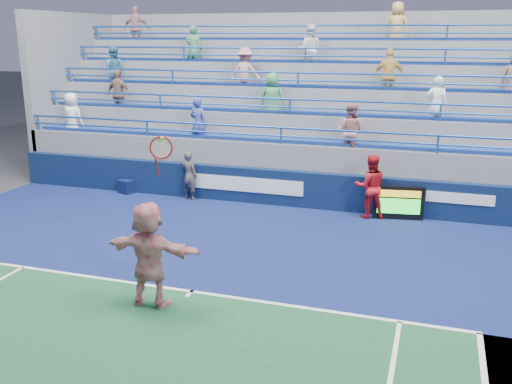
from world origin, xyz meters
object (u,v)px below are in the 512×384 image
(tennis_player, at_px, (149,254))
(ball_girl, at_px, (370,186))
(serve_speed_board, at_px, (398,203))
(line_judge, at_px, (189,175))
(judge_chair, at_px, (127,185))

(tennis_player, relative_size, ball_girl, 1.82)
(serve_speed_board, xyz_separation_m, line_judge, (-6.42, 0.07, 0.29))
(serve_speed_board, relative_size, line_judge, 0.90)
(line_judge, bearing_deg, serve_speed_board, -165.57)
(judge_chair, xyz_separation_m, line_judge, (2.27, -0.06, 0.52))
(serve_speed_board, height_order, ball_girl, ball_girl)
(judge_chair, xyz_separation_m, ball_girl, (7.90, -0.20, 0.65))
(tennis_player, bearing_deg, serve_speed_board, 59.22)
(serve_speed_board, relative_size, ball_girl, 0.76)
(serve_speed_board, bearing_deg, tennis_player, -120.78)
(judge_chair, bearing_deg, tennis_player, -56.76)
(serve_speed_board, xyz_separation_m, ball_girl, (-0.79, -0.06, 0.43))
(serve_speed_board, bearing_deg, ball_girl, -175.33)
(tennis_player, bearing_deg, line_judge, 108.51)
(serve_speed_board, relative_size, tennis_player, 0.42)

